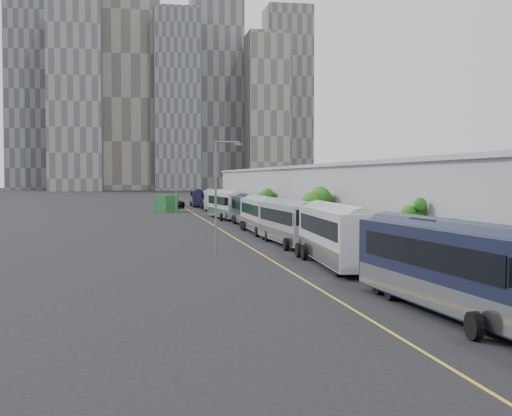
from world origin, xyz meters
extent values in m
cube|color=gray|center=(9.00, 55.00, 0.06)|extent=(10.00, 170.00, 0.12)
cube|color=gold|center=(-1.50, 55.00, 0.01)|extent=(0.12, 160.00, 0.02)
cube|color=gray|center=(13.00, 55.00, 3.40)|extent=(12.00, 160.00, 6.80)
cube|color=gray|center=(13.00, 55.00, 5.85)|extent=(12.45, 160.40, 2.57)
cube|color=gray|center=(7.10, 55.00, 7.00)|extent=(0.30, 160.00, 0.40)
cube|color=slate|center=(-35.00, 300.00, 47.50)|extent=(22.00, 22.00, 95.00)
cube|color=gray|center=(-12.00, 320.00, 60.00)|extent=(26.00, 24.00, 120.00)
cube|color=slate|center=(8.00, 310.00, 40.00)|extent=(20.00, 20.00, 80.00)
cube|color=slate|center=(28.00, 330.00, 52.50)|extent=(24.00, 24.00, 105.00)
cube|color=gray|center=(48.00, 305.00, 35.00)|extent=(18.00, 18.00, 70.00)
cube|color=slate|center=(-55.00, 340.00, 55.00)|extent=(28.00, 26.00, 110.00)
cube|color=slate|center=(65.00, 340.00, 45.00)|extent=(22.00, 22.00, 90.00)
cube|color=black|center=(2.36, 18.33, 2.04)|extent=(3.76, 13.92, 3.33)
cube|color=black|center=(2.36, 18.12, 2.64)|extent=(3.70, 12.28, 1.13)
cube|color=silver|center=(2.36, 18.33, 0.97)|extent=(3.78, 13.65, 1.07)
cube|color=black|center=(2.36, 19.92, 3.86)|extent=(1.54, 2.42, 0.32)
cube|color=silver|center=(2.21, 35.04, 2.06)|extent=(3.65, 14.08, 3.38)
cube|color=black|center=(2.21, 34.83, 2.67)|extent=(3.61, 12.42, 1.15)
cube|color=silver|center=(2.21, 35.04, 0.98)|extent=(3.68, 13.80, 1.08)
cube|color=silver|center=(2.21, 36.65, 3.91)|extent=(1.54, 2.44, 0.32)
cube|color=gray|center=(2.24, 49.96, 1.97)|extent=(3.14, 13.38, 3.22)
cube|color=black|center=(2.24, 49.76, 2.55)|extent=(3.14, 11.79, 1.09)
cube|color=silver|center=(2.24, 49.96, 0.94)|extent=(3.17, 13.11, 1.03)
cube|color=gray|center=(2.24, 51.50, 3.73)|extent=(1.41, 2.30, 0.31)
cube|color=#B2B5BD|center=(2.20, 63.33, 1.95)|extent=(2.77, 13.21, 3.20)
cube|color=black|center=(2.20, 63.13, 2.53)|extent=(2.81, 11.63, 1.09)
cube|color=silver|center=(2.20, 63.33, 0.93)|extent=(2.81, 12.95, 1.02)
cube|color=#B2B5BD|center=(2.20, 64.86, 3.70)|extent=(1.34, 2.24, 0.30)
cube|color=#151F30|center=(2.71, 74.56, 1.90)|extent=(2.63, 12.87, 3.12)
cube|color=black|center=(2.71, 74.36, 2.47)|extent=(2.69, 11.33, 1.06)
cube|color=silver|center=(2.71, 74.56, 0.91)|extent=(2.67, 12.62, 1.00)
cube|color=#151F30|center=(2.71, 76.04, 3.61)|extent=(1.30, 2.18, 0.30)
cube|color=#B7B7B9|center=(1.82, 88.99, 2.03)|extent=(4.05, 13.94, 3.33)
cube|color=black|center=(1.82, 88.78, 2.63)|extent=(3.95, 12.30, 1.13)
cube|color=silver|center=(1.82, 88.99, 0.97)|extent=(4.06, 13.67, 1.07)
cube|color=#B7B7B9|center=(1.82, 90.58, 3.86)|extent=(1.59, 2.45, 0.32)
cube|color=gray|center=(2.72, 102.12, 1.85)|extent=(3.26, 12.63, 3.03)
cube|color=black|center=(2.72, 101.93, 2.40)|extent=(3.23, 11.14, 1.03)
cube|color=silver|center=(2.72, 102.12, 0.88)|extent=(3.29, 12.38, 0.97)
cube|color=gray|center=(2.72, 103.56, 3.51)|extent=(1.38, 2.19, 0.29)
cube|color=#9B9EA4|center=(2.56, 116.95, 1.85)|extent=(3.55, 12.68, 3.03)
cube|color=black|center=(2.56, 116.75, 2.40)|extent=(3.48, 11.19, 1.03)
cube|color=silver|center=(2.56, 116.95, 0.88)|extent=(3.57, 12.44, 0.97)
cube|color=#9B9EA4|center=(2.56, 118.39, 3.51)|extent=(1.43, 2.22, 0.29)
cube|color=black|center=(1.62, 131.89, 1.78)|extent=(3.23, 12.13, 2.91)
cube|color=black|center=(1.62, 131.71, 2.30)|extent=(3.19, 10.70, 0.99)
cube|color=silver|center=(1.62, 131.89, 0.85)|extent=(3.25, 11.89, 0.93)
cube|color=black|center=(1.62, 133.28, 3.37)|extent=(1.34, 2.11, 0.28)
cylinder|color=black|center=(6.18, 31.77, 1.79)|extent=(0.18, 0.18, 3.59)
sphere|color=#135414|center=(6.18, 31.77, 3.47)|extent=(1.23, 1.23, 1.23)
cylinder|color=black|center=(5.32, 52.49, 1.78)|extent=(0.18, 0.18, 3.56)
sphere|color=#135414|center=(5.32, 52.49, 3.65)|extent=(2.55, 2.55, 2.55)
cylinder|color=black|center=(5.64, 79.88, 1.49)|extent=(0.18, 0.18, 2.98)
sphere|color=#135414|center=(5.64, 79.88, 3.08)|extent=(2.32, 2.32, 2.32)
cylinder|color=#59595E|center=(-5.00, 42.79, 4.30)|extent=(0.18, 0.18, 8.60)
cylinder|color=#59595E|center=(-4.10, 42.79, 8.50)|extent=(1.80, 0.14, 0.14)
cube|color=#59595E|center=(-3.30, 42.79, 8.35)|extent=(0.50, 0.22, 0.18)
cylinder|color=#59595E|center=(-4.69, 98.87, 4.86)|extent=(0.18, 0.18, 9.73)
cylinder|color=#59595E|center=(-3.79, 98.87, 9.63)|extent=(1.80, 0.14, 0.14)
cube|color=#59595E|center=(-2.99, 98.87, 9.48)|extent=(0.50, 0.22, 0.18)
cube|color=#15451C|center=(-5.70, 111.02, 1.43)|extent=(3.82, 6.11, 2.86)
imported|color=black|center=(-3.71, 122.90, 0.83)|extent=(4.66, 6.56, 1.66)
camera|label=1|loc=(-11.04, -10.33, 5.87)|focal=50.00mm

